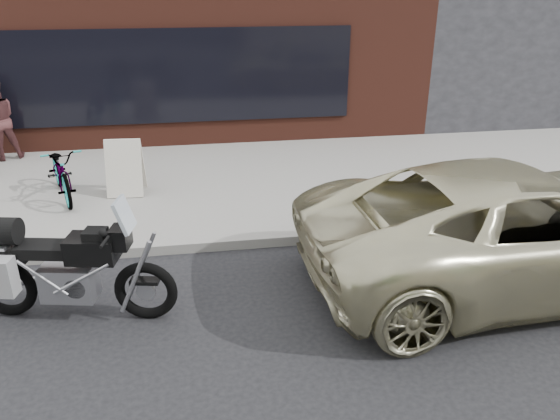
{
  "coord_description": "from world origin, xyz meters",
  "views": [
    {
      "loc": [
        -0.5,
        -3.15,
        3.77
      ],
      "look_at": [
        0.55,
        3.44,
        0.85
      ],
      "focal_mm": 35.0,
      "sensor_mm": 36.0,
      "label": 1
    }
  ],
  "objects_px": {
    "bicycle_front": "(61,171)",
    "sandwich_sign": "(125,166)",
    "motorcycle": "(57,268)",
    "minivan": "(517,226)"
  },
  "relations": [
    {
      "from": "bicycle_front",
      "to": "sandwich_sign",
      "type": "xyz_separation_m",
      "value": [
        1.06,
        0.04,
        0.02
      ]
    },
    {
      "from": "motorcycle",
      "to": "bicycle_front",
      "type": "height_order",
      "value": "motorcycle"
    },
    {
      "from": "motorcycle",
      "to": "sandwich_sign",
      "type": "relative_size",
      "value": 2.42
    },
    {
      "from": "minivan",
      "to": "sandwich_sign",
      "type": "xyz_separation_m",
      "value": [
        -5.25,
        3.62,
        -0.14
      ]
    },
    {
      "from": "motorcycle",
      "to": "minivan",
      "type": "distance_m",
      "value": 5.66
    },
    {
      "from": "motorcycle",
      "to": "minivan",
      "type": "bearing_deg",
      "value": 11.05
    },
    {
      "from": "motorcycle",
      "to": "bicycle_front",
      "type": "distance_m",
      "value": 3.61
    },
    {
      "from": "motorcycle",
      "to": "sandwich_sign",
      "type": "distance_m",
      "value": 3.61
    },
    {
      "from": "bicycle_front",
      "to": "sandwich_sign",
      "type": "bearing_deg",
      "value": -16.98
    },
    {
      "from": "minivan",
      "to": "bicycle_front",
      "type": "xyz_separation_m",
      "value": [
        -6.32,
        3.58,
        -0.15
      ]
    }
  ]
}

